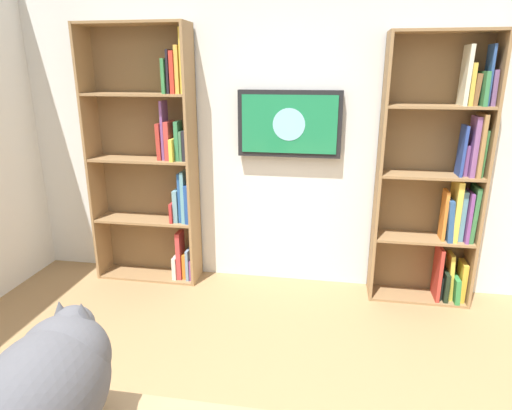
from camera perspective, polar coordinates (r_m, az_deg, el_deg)
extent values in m
cube|color=silver|center=(3.65, 3.37, 10.26)|extent=(4.52, 0.06, 2.70)
cube|color=#937047|center=(3.67, 27.22, 3.23)|extent=(0.02, 0.28, 2.05)
cube|color=#937047|center=(3.52, 15.58, 3.98)|extent=(0.02, 0.28, 2.05)
cube|color=brown|center=(3.70, 21.13, 4.10)|extent=(0.77, 0.01, 2.05)
cube|color=#937047|center=(3.92, 19.90, -10.93)|extent=(0.72, 0.27, 0.02)
cube|color=#937047|center=(3.71, 20.68, -3.99)|extent=(0.72, 0.27, 0.02)
cube|color=#937047|center=(3.57, 21.52, 3.62)|extent=(0.72, 0.27, 0.02)
cube|color=#937047|center=(3.50, 22.44, 11.69)|extent=(0.72, 0.27, 0.02)
cube|color=#937047|center=(3.50, 23.43, 19.94)|extent=(0.72, 0.27, 0.02)
cube|color=gold|center=(3.91, 25.00, -8.83)|extent=(0.04, 0.17, 0.32)
cube|color=#328340|center=(3.92, 24.26, -9.61)|extent=(0.05, 0.24, 0.20)
cube|color=gold|center=(3.89, 23.74, -8.34)|extent=(0.05, 0.14, 0.38)
cube|color=black|center=(3.90, 23.14, -9.38)|extent=(0.03, 0.21, 0.23)
cube|color=black|center=(3.89, 22.60, -9.69)|extent=(0.02, 0.12, 0.19)
cube|color=#B7352B|center=(3.84, 22.38, -7.98)|extent=(0.03, 0.22, 0.44)
cube|color=#3B7C46|center=(3.72, 26.14, -0.96)|extent=(0.04, 0.19, 0.43)
cube|color=#79418E|center=(3.71, 25.57, -1.28)|extent=(0.02, 0.20, 0.39)
cube|color=#5E9AAE|center=(3.71, 24.95, -1.18)|extent=(0.04, 0.14, 0.39)
cube|color=#EBC748|center=(3.69, 24.28, -0.53)|extent=(0.04, 0.22, 0.47)
cube|color=#2C528A|center=(3.69, 23.59, -1.66)|extent=(0.06, 0.20, 0.33)
cube|color=orange|center=(3.67, 23.08, -1.17)|extent=(0.03, 0.14, 0.39)
cube|color=#3E8444|center=(3.61, 27.15, 5.97)|extent=(0.03, 0.13, 0.34)
cube|color=#9D7642|center=(3.59, 26.79, 6.90)|extent=(0.03, 0.22, 0.45)
cube|color=#84528F|center=(3.58, 26.23, 6.79)|extent=(0.03, 0.17, 0.43)
cube|color=#834C8B|center=(3.61, 25.34, 5.26)|extent=(0.03, 0.12, 0.22)
cube|color=#284191|center=(3.57, 25.04, 6.39)|extent=(0.03, 0.16, 0.37)
cube|color=slate|center=(3.59, 28.02, 13.22)|extent=(0.03, 0.20, 0.24)
cube|color=#2C4F8F|center=(3.55, 27.83, 14.58)|extent=(0.02, 0.15, 0.41)
cube|color=#347C49|center=(3.55, 27.18, 13.24)|extent=(0.03, 0.23, 0.23)
cube|color=#9D663E|center=(3.56, 26.42, 13.22)|extent=(0.05, 0.14, 0.22)
cube|color=gold|center=(3.55, 25.81, 13.86)|extent=(0.03, 0.20, 0.29)
cube|color=beige|center=(3.52, 25.44, 14.87)|extent=(0.03, 0.19, 0.41)
cube|color=#937047|center=(3.66, -8.24, 5.63)|extent=(0.02, 0.28, 2.13)
cube|color=#937047|center=(4.01, -20.19, 5.75)|extent=(0.02, 0.28, 2.13)
cube|color=brown|center=(3.94, -13.71, 6.12)|extent=(0.89, 0.01, 2.13)
cube|color=#937047|center=(4.15, -13.41, -8.72)|extent=(0.85, 0.27, 0.02)
cube|color=#937047|center=(3.95, -13.93, -1.80)|extent=(0.85, 0.27, 0.02)
cube|color=#937047|center=(3.82, -14.49, 5.72)|extent=(0.85, 0.27, 0.02)
cube|color=#937047|center=(3.75, -15.10, 13.64)|extent=(0.85, 0.27, 0.02)
cube|color=#937047|center=(3.76, -15.76, 21.66)|extent=(0.85, 0.27, 0.02)
cube|color=#854789|center=(3.97, -8.10, -7.97)|extent=(0.02, 0.18, 0.18)
cube|color=#728FAB|center=(3.95, -8.55, -7.38)|extent=(0.03, 0.18, 0.27)
cube|color=orange|center=(3.98, -9.06, -7.60)|extent=(0.03, 0.13, 0.23)
cube|color=#C13A3A|center=(3.94, -9.74, -6.33)|extent=(0.04, 0.14, 0.43)
cube|color=beige|center=(4.01, -10.13, -7.67)|extent=(0.03, 0.20, 0.20)
cube|color=#224A9C|center=(3.74, -8.62, 0.26)|extent=(0.04, 0.18, 0.33)
cube|color=#609EAE|center=(3.74, -9.17, 1.09)|extent=(0.03, 0.15, 0.44)
cube|color=#265498|center=(3.76, -9.60, 1.01)|extent=(0.02, 0.13, 0.42)
cube|color=#6A9BAA|center=(3.78, -10.13, -0.05)|extent=(0.04, 0.14, 0.27)
cube|color=#B92B2B|center=(3.81, -10.55, -0.78)|extent=(0.02, 0.19, 0.17)
cube|color=#23222B|center=(3.65, -8.90, 7.65)|extent=(0.03, 0.17, 0.24)
cube|color=#447851|center=(3.66, -9.36, 7.62)|extent=(0.02, 0.17, 0.24)
cube|color=#367F4E|center=(3.65, -9.97, 8.16)|extent=(0.03, 0.13, 0.31)
cube|color=yellow|center=(3.68, -10.42, 7.14)|extent=(0.03, 0.23, 0.18)
cube|color=#BC3C38|center=(3.69, -11.09, 8.17)|extent=(0.04, 0.17, 0.31)
cube|color=#7C4C8D|center=(3.70, -11.73, 9.42)|extent=(0.02, 0.14, 0.47)
cube|color=#AA322A|center=(3.71, -12.18, 8.04)|extent=(0.04, 0.15, 0.29)
cube|color=gold|center=(3.58, -9.37, 17.86)|extent=(0.02, 0.14, 0.48)
cube|color=gold|center=(3.59, -9.91, 16.83)|extent=(0.03, 0.14, 0.36)
cube|color=red|center=(3.63, -10.29, 16.49)|extent=(0.03, 0.22, 0.32)
cube|color=black|center=(3.62, -10.97, 16.54)|extent=(0.02, 0.16, 0.33)
cube|color=#347B41|center=(3.63, -11.45, 15.99)|extent=(0.03, 0.20, 0.26)
cube|color=black|center=(3.56, 4.33, 10.40)|extent=(0.82, 0.06, 0.52)
cube|color=#1E7F4C|center=(3.53, 4.27, 10.34)|extent=(0.75, 0.01, 0.45)
cylinder|color=#8CCCEA|center=(3.52, 4.26, 10.32)|extent=(0.25, 0.00, 0.25)
ellipsoid|color=#4C4C51|center=(1.45, -25.69, -21.28)|extent=(0.32, 0.48, 0.34)
ellipsoid|color=#4C4C51|center=(1.50, -23.47, -17.68)|extent=(0.27, 0.26, 0.26)
sphere|color=#4C4C51|center=(1.50, -22.53, -14.33)|extent=(0.13, 0.13, 0.13)
cone|color=#4C4C51|center=(1.46, -21.51, -12.92)|extent=(0.06, 0.06, 0.07)
cone|color=#4C4C51|center=(1.50, -23.95, -12.45)|extent=(0.06, 0.06, 0.07)
cone|color=beige|center=(1.46, -21.61, -13.20)|extent=(0.03, 0.03, 0.05)
cone|color=beige|center=(1.50, -24.05, -12.72)|extent=(0.03, 0.03, 0.05)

